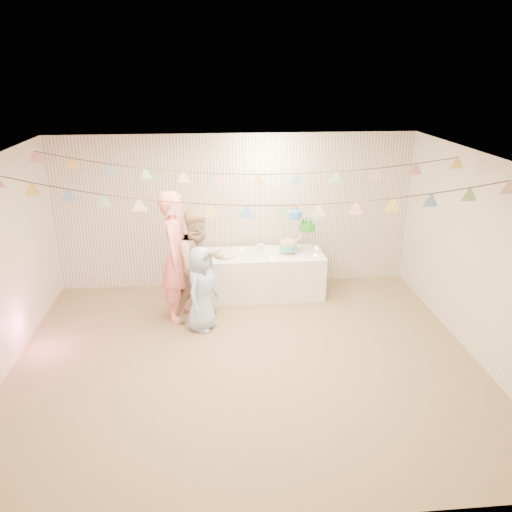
{
  "coord_description": "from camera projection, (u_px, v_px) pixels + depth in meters",
  "views": [
    {
      "loc": [
        -0.37,
        -5.59,
        3.62
      ],
      "look_at": [
        0.2,
        0.8,
        1.15
      ],
      "focal_mm": 35.0,
      "sensor_mm": 36.0,
      "label": 1
    }
  ],
  "objects": [
    {
      "name": "tealight_4",
      "position": [
        315.0,
        255.0,
        8.04
      ],
      "size": [
        0.04,
        0.04,
        0.03
      ],
      "primitive_type": "cylinder",
      "color": "#FFD88C",
      "rests_on": "table"
    },
    {
      "name": "tealight_2",
      "position": [
        271.0,
        257.0,
        7.95
      ],
      "size": [
        0.04,
        0.04,
        0.03
      ],
      "primitive_type": "cylinder",
      "color": "#FFD88C",
      "rests_on": "table"
    },
    {
      "name": "bunting_back",
      "position": [
        239.0,
        165.0,
        6.71
      ],
      "size": [
        5.6,
        1.1,
        0.4
      ],
      "primitive_type": null,
      "color": "pink",
      "rests_on": "ceiling"
    },
    {
      "name": "posy",
      "position": [
        261.0,
        247.0,
        8.16
      ],
      "size": [
        0.14,
        0.14,
        0.16
      ],
      "primitive_type": null,
      "color": "white",
      "rests_on": "table"
    },
    {
      "name": "tealight_3",
      "position": [
        283.0,
        247.0,
        8.38
      ],
      "size": [
        0.04,
        0.04,
        0.03
      ],
      "primitive_type": "cylinder",
      "color": "#FFD88C",
      "rests_on": "table"
    },
    {
      "name": "bunting_front",
      "position": [
        246.0,
        190.0,
        5.51
      ],
      "size": [
        5.6,
        0.9,
        0.36
      ],
      "primitive_type": null,
      "color": "#72A5E5",
      "rests_on": "ceiling"
    },
    {
      "name": "ceiling",
      "position": [
        245.0,
        162.0,
        5.59
      ],
      "size": [
        6.0,
        6.0,
        0.0
      ],
      "primitive_type": "plane",
      "color": "silver",
      "rests_on": "ground"
    },
    {
      "name": "tealight_0",
      "position": [
        215.0,
        258.0,
        7.94
      ],
      "size": [
        0.04,
        0.04,
        0.03
      ],
      "primitive_type": "cylinder",
      "color": "#FFD88C",
      "rests_on": "table"
    },
    {
      "name": "front_wall",
      "position": [
        269.0,
        395.0,
        3.74
      ],
      "size": [
        6.0,
        6.0,
        0.0
      ],
      "primitive_type": "plane",
      "color": "white",
      "rests_on": "ground"
    },
    {
      "name": "person_adult_a",
      "position": [
        177.0,
        257.0,
        7.32
      ],
      "size": [
        0.61,
        0.8,
        1.97
      ],
      "primitive_type": "imported",
      "rotation": [
        0.0,
        0.0,
        1.36
      ],
      "color": "#FD8784",
      "rests_on": "floor"
    },
    {
      "name": "right_wall",
      "position": [
        482.0,
        260.0,
        6.31
      ],
      "size": [
        5.0,
        5.0,
        0.0
      ],
      "primitive_type": "plane",
      "color": "white",
      "rests_on": "ground"
    },
    {
      "name": "person_child",
      "position": [
        202.0,
        289.0,
        7.11
      ],
      "size": [
        0.65,
        0.73,
        1.26
      ],
      "primitive_type": "imported",
      "rotation": [
        0.0,
        0.0,
        1.06
      ],
      "color": "#94ACD2",
      "rests_on": "floor"
    },
    {
      "name": "cake_bottom",
      "position": [
        288.0,
        247.0,
        8.13
      ],
      "size": [
        0.31,
        0.31,
        0.15
      ],
      "primitive_type": null,
      "color": "#2BBFCD",
      "rests_on": "cake_stand"
    },
    {
      "name": "tealight_6",
      "position": [
        293.0,
        248.0,
        8.36
      ],
      "size": [
        0.04,
        0.04,
        0.03
      ],
      "primitive_type": "cylinder",
      "color": "#FFD88C",
      "rests_on": "table"
    },
    {
      "name": "cake_stand",
      "position": [
        297.0,
        229.0,
        8.1
      ],
      "size": [
        0.66,
        0.39,
        0.73
      ],
      "primitive_type": null,
      "color": "silver",
      "rests_on": "table"
    },
    {
      "name": "cake_middle",
      "position": [
        307.0,
        228.0,
        8.21
      ],
      "size": [
        0.27,
        0.27,
        0.22
      ],
      "primitive_type": null,
      "color": "green",
      "rests_on": "cake_stand"
    },
    {
      "name": "platter",
      "position": [
        225.0,
        254.0,
        8.04
      ],
      "size": [
        0.35,
        0.35,
        0.02
      ],
      "primitive_type": "cylinder",
      "color": "white",
      "rests_on": "table"
    },
    {
      "name": "tealight_1",
      "position": [
        242.0,
        250.0,
        8.28
      ],
      "size": [
        0.04,
        0.04,
        0.03
      ],
      "primitive_type": "cylinder",
      "color": "#FFD88C",
      "rests_on": "table"
    },
    {
      "name": "person_adult_b",
      "position": [
        200.0,
        264.0,
        7.36
      ],
      "size": [
        1.06,
        1.0,
        1.72
      ],
      "primitive_type": "imported",
      "rotation": [
        0.0,
        0.0,
        0.58
      ],
      "color": "tan",
      "rests_on": "floor"
    },
    {
      "name": "tealight_5",
      "position": [
        316.0,
        248.0,
        8.36
      ],
      "size": [
        0.04,
        0.04,
        0.03
      ],
      "primitive_type": "cylinder",
      "color": "#FFD88C",
      "rests_on": "table"
    },
    {
      "name": "floor",
      "position": [
        246.0,
        360.0,
        6.53
      ],
      "size": [
        6.0,
        6.0,
        0.0
      ],
      "primitive_type": "plane",
      "color": "olive",
      "rests_on": "ground"
    },
    {
      "name": "back_wall",
      "position": [
        235.0,
        212.0,
        8.38
      ],
      "size": [
        6.0,
        6.0,
        0.0
      ],
      "primitive_type": "plane",
      "color": "white",
      "rests_on": "ground"
    },
    {
      "name": "table",
      "position": [
        264.0,
        274.0,
        8.28
      ],
      "size": [
        1.95,
        0.78,
        0.73
      ],
      "primitive_type": "cube",
      "color": "white",
      "rests_on": "floor"
    },
    {
      "name": "cake_top_tier",
      "position": [
        294.0,
        214.0,
        7.98
      ],
      "size": [
        0.25,
        0.25,
        0.19
      ],
      "primitive_type": null,
      "color": "#3C91BF",
      "rests_on": "cake_stand"
    }
  ]
}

